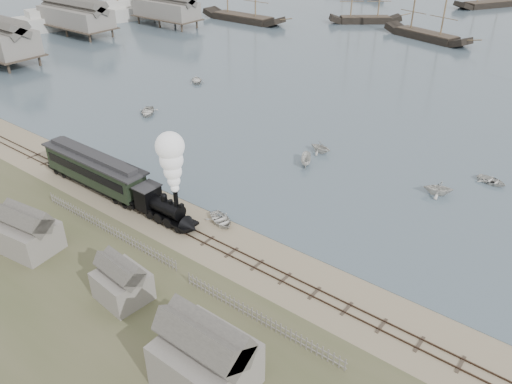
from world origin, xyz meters
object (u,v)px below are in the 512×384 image
Objects in this scene: locomotive at (169,186)px; steamship at (83,5)px; passenger_coach at (95,169)px; beached_dinghy at (221,220)px.

steamship is (-86.32, 51.94, 0.64)m from locomotive.
passenger_coach reaches higher than beached_dinghy.
beached_dinghy is at bearing 40.45° from locomotive.
beached_dinghy is 102.49m from steamship.
steamship is (-89.99, 48.82, 4.67)m from beached_dinghy.
steamship is at bearing 84.09° from beached_dinghy.
locomotive is 100.75m from steamship.
locomotive is 12.35m from passenger_coach.
passenger_coach is 90.57m from steamship.
steamship is (-74.15, 51.94, 2.70)m from passenger_coach.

